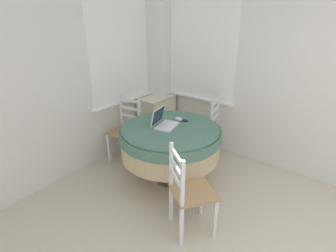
{
  "coord_description": "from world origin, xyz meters",
  "views": [
    {
      "loc": [
        -1.32,
        0.41,
        2.0
      ],
      "look_at": [
        1.1,
        2.27,
        0.67
      ],
      "focal_mm": 28.0,
      "sensor_mm": 36.0,
      "label": 1
    }
  ],
  "objects_px": {
    "dining_chair_near_right_window": "(205,127)",
    "corner_cabinet": "(157,118)",
    "dining_chair_camera_near": "(189,192)",
    "round_dining_table": "(170,140)",
    "cell_phone": "(184,120)",
    "dining_chair_near_back_window": "(126,130)",
    "computer_mouse": "(178,119)",
    "laptop": "(164,122)"
  },
  "relations": [
    {
      "from": "round_dining_table",
      "to": "computer_mouse",
      "type": "xyz_separation_m",
      "value": [
        0.22,
        0.04,
        0.19
      ]
    },
    {
      "from": "round_dining_table",
      "to": "cell_phone",
      "type": "xyz_separation_m",
      "value": [
        0.27,
        -0.01,
        0.17
      ]
    },
    {
      "from": "round_dining_table",
      "to": "cell_phone",
      "type": "height_order",
      "value": "cell_phone"
    },
    {
      "from": "dining_chair_camera_near",
      "to": "corner_cabinet",
      "type": "height_order",
      "value": "dining_chair_camera_near"
    },
    {
      "from": "computer_mouse",
      "to": "dining_chair_near_right_window",
      "type": "height_order",
      "value": "dining_chair_near_right_window"
    },
    {
      "from": "dining_chair_near_right_window",
      "to": "laptop",
      "type": "bearing_deg",
      "value": 173.64
    },
    {
      "from": "corner_cabinet",
      "to": "dining_chair_near_right_window",
      "type": "bearing_deg",
      "value": -88.21
    },
    {
      "from": "round_dining_table",
      "to": "laptop",
      "type": "distance_m",
      "value": 0.23
    },
    {
      "from": "dining_chair_near_back_window",
      "to": "dining_chair_camera_near",
      "type": "xyz_separation_m",
      "value": [
        -0.64,
        -1.5,
        0.0
      ]
    },
    {
      "from": "dining_chair_near_back_window",
      "to": "corner_cabinet",
      "type": "bearing_deg",
      "value": 3.8
    },
    {
      "from": "dining_chair_near_right_window",
      "to": "dining_chair_near_back_window",
      "type": "bearing_deg",
      "value": 132.36
    },
    {
      "from": "round_dining_table",
      "to": "computer_mouse",
      "type": "bearing_deg",
      "value": 10.47
    },
    {
      "from": "dining_chair_near_right_window",
      "to": "corner_cabinet",
      "type": "xyz_separation_m",
      "value": [
        -0.03,
        0.91,
        -0.06
      ]
    },
    {
      "from": "cell_phone",
      "to": "laptop",
      "type": "bearing_deg",
      "value": 159.8
    },
    {
      "from": "laptop",
      "to": "computer_mouse",
      "type": "height_order",
      "value": "laptop"
    },
    {
      "from": "round_dining_table",
      "to": "computer_mouse",
      "type": "distance_m",
      "value": 0.3
    },
    {
      "from": "laptop",
      "to": "cell_phone",
      "type": "height_order",
      "value": "laptop"
    },
    {
      "from": "dining_chair_near_right_window",
      "to": "computer_mouse",
      "type": "bearing_deg",
      "value": 176.2
    },
    {
      "from": "computer_mouse",
      "to": "corner_cabinet",
      "type": "bearing_deg",
      "value": 54.98
    },
    {
      "from": "round_dining_table",
      "to": "cell_phone",
      "type": "relative_size",
      "value": 10.79
    },
    {
      "from": "laptop",
      "to": "corner_cabinet",
      "type": "xyz_separation_m",
      "value": [
        0.83,
        0.81,
        -0.41
      ]
    },
    {
      "from": "round_dining_table",
      "to": "corner_cabinet",
      "type": "relative_size",
      "value": 1.64
    },
    {
      "from": "corner_cabinet",
      "to": "dining_chair_camera_near",
      "type": "bearing_deg",
      "value": -131.97
    },
    {
      "from": "cell_phone",
      "to": "dining_chair_near_back_window",
      "type": "relative_size",
      "value": 0.13
    },
    {
      "from": "round_dining_table",
      "to": "dining_chair_near_back_window",
      "type": "xyz_separation_m",
      "value": [
        0.08,
        0.85,
        -0.14
      ]
    },
    {
      "from": "cell_phone",
      "to": "dining_chair_camera_near",
      "type": "relative_size",
      "value": 0.13
    },
    {
      "from": "cell_phone",
      "to": "dining_chair_camera_near",
      "type": "xyz_separation_m",
      "value": [
        -0.83,
        -0.63,
        -0.3
      ]
    },
    {
      "from": "dining_chair_near_back_window",
      "to": "corner_cabinet",
      "type": "xyz_separation_m",
      "value": [
        0.75,
        0.05,
        -0.06
      ]
    },
    {
      "from": "computer_mouse",
      "to": "dining_chair_camera_near",
      "type": "height_order",
      "value": "dining_chair_camera_near"
    },
    {
      "from": "dining_chair_near_back_window",
      "to": "dining_chair_near_right_window",
      "type": "relative_size",
      "value": 1.0
    },
    {
      "from": "dining_chair_near_right_window",
      "to": "dining_chair_camera_near",
      "type": "bearing_deg",
      "value": -155.71
    },
    {
      "from": "round_dining_table",
      "to": "laptop",
      "type": "height_order",
      "value": "laptop"
    },
    {
      "from": "laptop",
      "to": "dining_chair_near_back_window",
      "type": "xyz_separation_m",
      "value": [
        0.08,
        0.76,
        -0.35
      ]
    },
    {
      "from": "cell_phone",
      "to": "corner_cabinet",
      "type": "height_order",
      "value": "cell_phone"
    },
    {
      "from": "laptop",
      "to": "dining_chair_near_right_window",
      "type": "xyz_separation_m",
      "value": [
        0.86,
        -0.1,
        -0.35
      ]
    },
    {
      "from": "dining_chair_camera_near",
      "to": "dining_chair_near_back_window",
      "type": "bearing_deg",
      "value": 66.88
    },
    {
      "from": "laptop",
      "to": "dining_chair_near_right_window",
      "type": "bearing_deg",
      "value": -6.36
    },
    {
      "from": "corner_cabinet",
      "to": "cell_phone",
      "type": "bearing_deg",
      "value": -121.37
    },
    {
      "from": "dining_chair_camera_near",
      "to": "corner_cabinet",
      "type": "relative_size",
      "value": 1.21
    },
    {
      "from": "round_dining_table",
      "to": "dining_chair_camera_near",
      "type": "relative_size",
      "value": 1.35
    },
    {
      "from": "cell_phone",
      "to": "dining_chair_near_back_window",
      "type": "bearing_deg",
      "value": 102.83
    },
    {
      "from": "dining_chair_near_right_window",
      "to": "corner_cabinet",
      "type": "bearing_deg",
      "value": 91.79
    }
  ]
}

